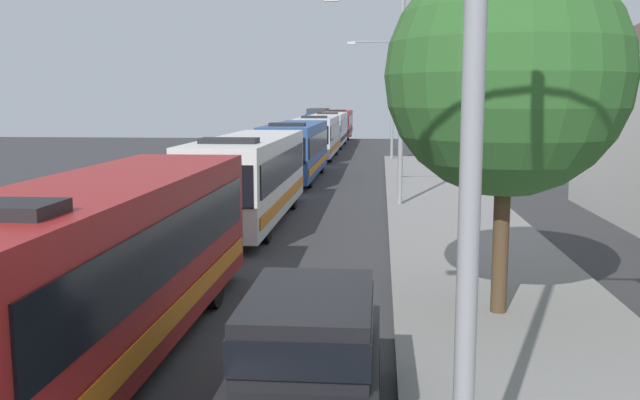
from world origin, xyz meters
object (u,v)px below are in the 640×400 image
at_px(white_suv, 309,359).
at_px(roadside_tree, 507,76).
at_px(bus_middle, 296,149).
at_px(bus_second_in_line, 250,175).
at_px(streetlamp_mid, 402,76).
at_px(bus_fourth_in_line, 318,135).
at_px(bus_rear, 331,128).
at_px(bus_lead, 102,263).
at_px(bus_tail_end, 339,123).
at_px(streetlamp_far, 393,85).
at_px(box_truck_oncoming, 318,120).

bearing_deg(white_suv, roadside_tree, 57.55).
bearing_deg(bus_middle, bus_second_in_line, -90.00).
xyz_separation_m(bus_middle, streetlamp_mid, (5.40, -9.65, 3.60)).
relative_size(bus_middle, bus_fourth_in_line, 1.09).
distance_m(bus_fourth_in_line, bus_rear, 12.60).
distance_m(bus_lead, bus_rear, 53.22).
distance_m(white_suv, streetlamp_mid, 20.05).
bearing_deg(streetlamp_mid, bus_tail_end, 96.20).
relative_size(streetlamp_mid, streetlamp_far, 1.00).
bearing_deg(box_truck_oncoming, white_suv, -84.94).
bearing_deg(bus_rear, box_truck_oncoming, 98.02).
distance_m(bus_middle, streetlamp_far, 13.88).
xyz_separation_m(bus_second_in_line, bus_middle, (0.00, 13.48, 0.00)).
relative_size(bus_second_in_line, streetlamp_mid, 1.36).
bearing_deg(bus_rear, streetlamp_far, -69.10).
height_order(bus_second_in_line, bus_middle, same).
height_order(box_truck_oncoming, streetlamp_mid, streetlamp_mid).
height_order(bus_fourth_in_line, white_suv, bus_fourth_in_line).
distance_m(bus_rear, white_suv, 55.70).
bearing_deg(bus_second_in_line, bus_rear, 90.00).
height_order(bus_second_in_line, bus_fourth_in_line, same).
height_order(box_truck_oncoming, streetlamp_far, streetlamp_far).
xyz_separation_m(bus_fourth_in_line, bus_tail_end, (-0.00, 26.21, -0.00)).
distance_m(bus_fourth_in_line, streetlamp_mid, 24.34).
relative_size(bus_second_in_line, roadside_tree, 1.62).
relative_size(bus_rear, streetlamp_far, 1.44).
relative_size(bus_lead, streetlamp_mid, 1.34).
bearing_deg(streetlamp_far, bus_fourth_in_line, 164.08).
distance_m(bus_middle, bus_tail_end, 40.01).
distance_m(white_suv, box_truck_oncoming, 79.33).
bearing_deg(bus_tail_end, bus_lead, -90.00).
height_order(bus_lead, streetlamp_mid, streetlamp_mid).
bearing_deg(box_truck_oncoming, bus_lead, -87.53).
bearing_deg(streetlamp_mid, bus_rear, 98.52).
bearing_deg(streetlamp_mid, roadside_tree, -83.61).
bearing_deg(roadside_tree, box_truck_oncoming, 97.95).
bearing_deg(bus_second_in_line, streetlamp_mid, 35.32).
relative_size(bus_rear, roadside_tree, 1.71).
relative_size(bus_second_in_line, white_suv, 2.40).
bearing_deg(bus_rear, bus_middle, -90.00).
distance_m(bus_middle, bus_fourth_in_line, 13.80).
xyz_separation_m(bus_tail_end, streetlamp_mid, (5.40, -49.67, 3.60)).
relative_size(bus_middle, bus_rear, 0.98).
distance_m(bus_fourth_in_line, roadside_tree, 38.55).
height_order(bus_lead, box_truck_oncoming, bus_lead).
relative_size(bus_middle, streetlamp_mid, 1.41).
distance_m(bus_tail_end, roadside_tree, 64.45).
distance_m(bus_second_in_line, bus_fourth_in_line, 27.28).
height_order(white_suv, streetlamp_far, streetlamp_far).
relative_size(bus_fourth_in_line, white_suv, 2.29).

